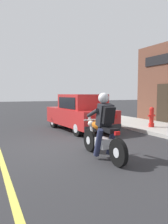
{
  "coord_description": "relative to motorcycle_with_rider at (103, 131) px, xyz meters",
  "views": [
    {
      "loc": [
        -2.18,
        -6.07,
        1.6
      ],
      "look_at": [
        1.09,
        0.88,
        0.95
      ],
      "focal_mm": 35.0,
      "sensor_mm": 36.0,
      "label": 1
    }
  ],
  "objects": [
    {
      "name": "sidewalk_curb",
      "position": [
        4.49,
        4.48,
        -0.61
      ],
      "size": [
        2.6,
        22.0,
        0.14
      ],
      "primitive_type": "cube",
      "color": "#ADAAA3",
      "rests_on": "ground"
    },
    {
      "name": "ground_plane",
      "position": [
        -0.5,
        1.48,
        -0.68
      ],
      "size": [
        80.0,
        80.0,
        0.0
      ],
      "primitive_type": "plane",
      "color": "#2B2B2D"
    },
    {
      "name": "fire_hydrant",
      "position": [
        4.04,
        2.74,
        -0.11
      ],
      "size": [
        0.36,
        0.24,
        0.88
      ],
      "color": "red",
      "rests_on": "sidewalk_curb"
    },
    {
      "name": "motorcycle_with_rider",
      "position": [
        0.0,
        0.0,
        0.0
      ],
      "size": [
        0.56,
        2.02,
        1.62
      ],
      "color": "black",
      "rests_on": "ground"
    },
    {
      "name": "car_hatchback",
      "position": [
        1.19,
        4.03,
        0.09
      ],
      "size": [
        1.92,
        3.89,
        1.57
      ],
      "color": "black",
      "rests_on": "ground"
    }
  ]
}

